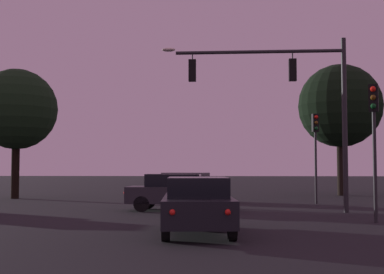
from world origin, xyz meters
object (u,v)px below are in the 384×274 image
at_px(car_crossing_left, 176,191).
at_px(tree_center_horizon, 17,110).
at_px(traffic_signal_mast_arm, 290,90).
at_px(traffic_light_corner_left, 316,140).
at_px(car_far_lane, 188,186).
at_px(traffic_light_corner_right, 374,124).
at_px(tree_behind_sign, 340,106).
at_px(car_nearside_lane, 197,204).

bearing_deg(car_crossing_left, tree_center_horizon, 142.03).
height_order(traffic_signal_mast_arm, traffic_light_corner_left, traffic_signal_mast_arm).
distance_m(car_crossing_left, car_far_lane, 5.71).
xyz_separation_m(traffic_light_corner_right, car_crossing_left, (-6.87, 4.36, -2.40)).
bearing_deg(tree_behind_sign, traffic_signal_mast_arm, -110.97).
relative_size(car_far_lane, tree_behind_sign, 0.52).
bearing_deg(car_nearside_lane, car_crossing_left, 99.21).
xyz_separation_m(traffic_light_corner_right, tree_behind_sign, (2.73, 16.67, 2.60)).
bearing_deg(tree_center_horizon, car_far_lane, -11.90).
relative_size(car_crossing_left, tree_behind_sign, 0.50).
xyz_separation_m(traffic_light_corner_left, tree_center_horizon, (-16.62, 3.46, 2.02)).
distance_m(traffic_signal_mast_arm, car_nearside_lane, 8.77).
height_order(traffic_light_corner_right, car_far_lane, traffic_light_corner_right).
bearing_deg(traffic_signal_mast_arm, tree_behind_sign, 69.03).
xyz_separation_m(traffic_signal_mast_arm, car_nearside_lane, (-3.42, -6.95, -4.12)).
height_order(traffic_light_corner_left, tree_behind_sign, tree_behind_sign).
bearing_deg(car_far_lane, car_nearside_lane, -85.20).
relative_size(car_nearside_lane, tree_center_horizon, 0.59).
relative_size(car_nearside_lane, car_crossing_left, 1.06).
height_order(car_nearside_lane, tree_center_horizon, tree_center_horizon).
relative_size(tree_behind_sign, tree_center_horizon, 1.13).
bearing_deg(car_crossing_left, car_nearside_lane, -80.79).
bearing_deg(traffic_light_corner_left, tree_behind_sign, 68.99).
xyz_separation_m(traffic_light_corner_left, traffic_light_corner_right, (0.31, -8.75, 0.03)).
distance_m(traffic_light_corner_left, tree_center_horizon, 17.10).
height_order(traffic_light_corner_left, car_crossing_left, traffic_light_corner_left).
xyz_separation_m(car_nearside_lane, tree_behind_sign, (8.38, 19.87, 4.99)).
bearing_deg(car_nearside_lane, traffic_light_corner_left, 65.94).
distance_m(car_crossing_left, tree_behind_sign, 16.39).
relative_size(traffic_signal_mast_arm, car_far_lane, 1.69).
bearing_deg(tree_center_horizon, traffic_light_corner_right, -35.80).
height_order(tree_behind_sign, tree_center_horizon, tree_behind_sign).
distance_m(traffic_light_corner_left, tree_behind_sign, 8.88).
height_order(car_crossing_left, tree_center_horizon, tree_center_horizon).
height_order(car_nearside_lane, car_far_lane, same).
distance_m(car_nearside_lane, car_far_lane, 13.31).
distance_m(car_nearside_lane, car_crossing_left, 7.66).
xyz_separation_m(traffic_light_corner_right, tree_center_horizon, (-16.93, 12.21, 1.99)).
distance_m(traffic_signal_mast_arm, tree_center_horizon, 16.97).
xyz_separation_m(traffic_signal_mast_arm, car_far_lane, (-4.54, 6.32, -4.12)).
xyz_separation_m(traffic_light_corner_left, car_crossing_left, (-6.56, -4.39, -2.36)).
bearing_deg(car_crossing_left, car_far_lane, 88.88).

